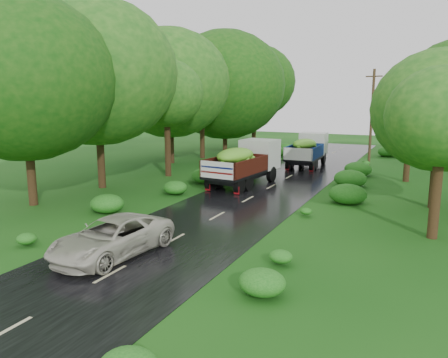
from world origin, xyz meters
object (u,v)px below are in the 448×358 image
Objects in this scene: truck_far at (308,148)px; car at (112,237)px; truck_near at (246,161)px; utility_pole at (372,117)px.

car is (-0.96, -24.21, -0.82)m from truck_far.
car is at bearing -81.93° from truck_near.
truck_far is at bearing -138.26° from utility_pole.
truck_far is at bearing 85.27° from truck_near.
utility_pole is (4.69, 2.33, 2.64)m from truck_far.
car is 27.36m from utility_pole.
truck_far is 24.25m from car.
utility_pole is at bearing 67.17° from truck_near.
truck_near is 1.40× the size of car.
truck_near is at bearing -102.72° from utility_pole.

